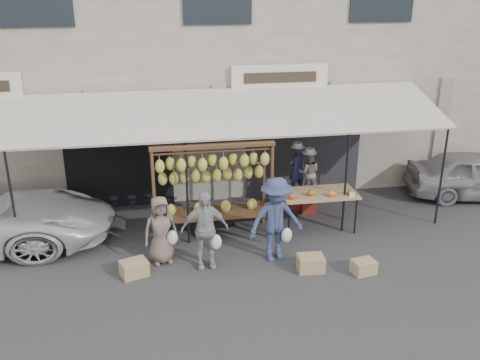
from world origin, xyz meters
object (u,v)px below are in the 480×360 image
object	(u,v)px
customer_left	(161,230)
vendor_left	(297,170)
produce_table	(319,195)
crate_near_a	(311,263)
sedan	(478,175)
crate_near_b	(364,267)
customer_right	(276,220)
customer_mid	(204,230)
crate_far	(134,268)
vendor_right	(309,173)
banana_rack	(212,170)

from	to	relation	value
customer_left	vendor_left	bearing A→B (deg)	20.05
produce_table	crate_near_a	bearing A→B (deg)	-111.43
sedan	crate_near_a	bearing A→B (deg)	129.59
crate_near_b	sedan	xyz separation A→B (m)	(4.37, 3.17, 0.48)
produce_table	crate_near_b	distance (m)	2.16
crate_near_a	sedan	bearing A→B (deg)	28.37
customer_left	customer_right	xyz separation A→B (m)	(2.29, -0.28, 0.18)
customer_mid	customer_right	size ratio (longest dim) A/B	0.91
customer_right	crate_far	bearing A→B (deg)	173.24
crate_far	crate_near_b	bearing A→B (deg)	-8.54
vendor_right	banana_rack	bearing A→B (deg)	33.70
vendor_right	crate_far	world-z (taller)	vendor_right
crate_near_b	crate_far	size ratio (longest dim) A/B	0.88
vendor_right	customer_mid	distance (m)	3.54
crate_near_b	sedan	world-z (taller)	sedan
banana_rack	customer_left	size ratio (longest dim) A/B	1.82
vendor_right	crate_far	xyz separation A→B (m)	(-4.17, -2.32, -0.88)
sedan	customer_left	bearing A→B (deg)	115.20
produce_table	vendor_left	size ratio (longest dim) A/B	1.39
vendor_left	crate_far	size ratio (longest dim) A/B	2.41
produce_table	customer_mid	distance (m)	2.98
vendor_right	crate_far	bearing A→B (deg)	42.81
banana_rack	crate_near_b	distance (m)	3.72
customer_mid	sedan	world-z (taller)	customer_mid
customer_left	banana_rack	bearing A→B (deg)	28.37
produce_table	vendor_left	world-z (taller)	vendor_left
crate_near_a	banana_rack	bearing A→B (deg)	133.47
vendor_right	customer_right	bearing A→B (deg)	72.22
banana_rack	sedan	size ratio (longest dim) A/B	0.72
banana_rack	customer_right	bearing A→B (deg)	-47.97
customer_mid	vendor_right	bearing A→B (deg)	36.74
customer_mid	sedan	distance (m)	7.78
crate_near_a	crate_far	xyz separation A→B (m)	(-3.44, 0.39, -0.00)
customer_left	crate_near_b	xyz separation A→B (m)	(3.88, -1.12, -0.58)
sedan	vendor_left	bearing A→B (deg)	100.82
banana_rack	crate_near_a	distance (m)	2.88
banana_rack	customer_mid	world-z (taller)	banana_rack
customer_left	customer_mid	bearing A→B (deg)	-33.21
vendor_left	customer_left	world-z (taller)	vendor_left
customer_right	sedan	distance (m)	6.41
produce_table	vendor_right	world-z (taller)	vendor_right
customer_left	crate_near_a	distance (m)	3.06
banana_rack	vendor_right	size ratio (longest dim) A/B	2.41
banana_rack	crate_far	bearing A→B (deg)	-140.21
produce_table	customer_left	bearing A→B (deg)	-165.94
vendor_left	crate_far	distance (m)	4.76
banana_rack	crate_near_a	world-z (taller)	banana_rack
customer_left	produce_table	bearing A→B (deg)	2.32
banana_rack	vendor_left	world-z (taller)	banana_rack
customer_left	crate_near_a	xyz separation A→B (m)	(2.89, -0.84, -0.56)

